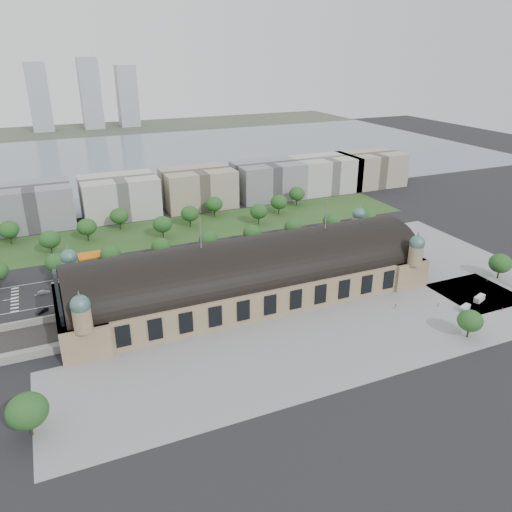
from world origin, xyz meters
name	(u,v)px	position (x,y,z in m)	size (l,w,h in m)	color
ground	(249,297)	(0.00, 0.00, 0.00)	(900.00, 900.00, 0.00)	black
station	(249,275)	(0.00, 0.00, 10.28)	(150.00, 48.40, 44.30)	#9A8060
plaza_south	(324,345)	(10.00, -44.00, 0.00)	(190.00, 48.00, 0.12)	gray
plaza_east	(441,259)	(103.00, 0.00, 0.00)	(56.00, 100.00, 0.12)	gray
road_slab	(179,271)	(-20.00, 38.00, 0.00)	(260.00, 26.00, 0.10)	black
grass_belt	(161,232)	(-15.00, 93.00, 0.00)	(300.00, 45.00, 0.10)	#2A5020
petrol_station	(95,255)	(-53.91, 65.28, 2.95)	(14.00, 13.00, 5.05)	orange
lake	(124,160)	(0.00, 298.00, 0.00)	(700.00, 320.00, 0.08)	slate
far_shore	(96,129)	(0.00, 498.00, 0.00)	(700.00, 120.00, 0.14)	#44513D
far_tower_left	(39,97)	(-60.00, 508.00, 40.00)	(24.00, 24.00, 80.00)	#9EA8B2
far_tower_mid	(90,93)	(0.00, 508.00, 42.50)	(24.00, 24.00, 85.00)	#9EA8B2
far_tower_right	(127,96)	(45.00, 508.00, 37.50)	(24.00, 24.00, 75.00)	#9EA8B2
office_2	(31,206)	(-80.00, 133.00, 12.00)	(45.00, 32.00, 24.00)	gray
office_3	(120,197)	(-30.00, 133.00, 12.00)	(45.00, 32.00, 24.00)	#B5B2AC
office_4	(198,188)	(20.00, 133.00, 12.00)	(45.00, 32.00, 24.00)	tan
office_5	(268,180)	(70.00, 133.00, 12.00)	(45.00, 32.00, 24.00)	gray
office_6	(324,174)	(115.00, 133.00, 12.00)	(45.00, 32.00, 24.00)	#B5B2AC
office_7	(371,169)	(155.00, 133.00, 12.00)	(45.00, 32.00, 24.00)	tan
tree_row_2	(56,262)	(-72.00, 53.00, 7.43)	(9.60, 9.60, 11.52)	#2D2116
tree_row_3	(111,254)	(-48.00, 53.00, 7.43)	(9.60, 9.60, 11.52)	#2D2116
tree_row_4	(161,246)	(-24.00, 53.00, 7.43)	(9.60, 9.60, 11.52)	#2D2116
tree_row_5	(208,239)	(0.00, 53.00, 7.43)	(9.60, 9.60, 11.52)	#2D2116
tree_row_6	(252,233)	(24.00, 53.00, 7.43)	(9.60, 9.60, 11.52)	#2D2116
tree_row_7	(293,226)	(48.00, 53.00, 7.43)	(9.60, 9.60, 11.52)	#2D2116
tree_row_8	(331,221)	(72.00, 53.00, 7.43)	(9.60, 9.60, 11.52)	#2D2116
tree_row_9	(367,215)	(96.00, 53.00, 7.43)	(9.60, 9.60, 11.52)	#2D2116
tree_belt_2	(9,230)	(-92.00, 107.00, 8.05)	(10.40, 10.40, 12.48)	#2D2116
tree_belt_3	(50,239)	(-73.00, 83.00, 8.05)	(10.40, 10.40, 12.48)	#2D2116
tree_belt_4	(87,227)	(-54.00, 95.00, 8.05)	(10.40, 10.40, 12.48)	#2D2116
tree_belt_5	(119,216)	(-35.00, 107.00, 8.05)	(10.40, 10.40, 12.48)	#2D2116
tree_belt_6	(162,224)	(-16.00, 83.00, 8.05)	(10.40, 10.40, 12.48)	#2D2116
tree_belt_7	(190,214)	(3.00, 95.00, 8.05)	(10.40, 10.40, 12.48)	#2D2116
tree_belt_8	(214,204)	(22.00, 107.00, 8.05)	(10.40, 10.40, 12.48)	#2D2116
tree_belt_9	(259,211)	(41.00, 83.00, 8.05)	(10.40, 10.40, 12.48)	#2D2116
tree_belt_10	(279,202)	(60.00, 95.00, 8.05)	(10.40, 10.40, 12.48)	#2D2116
tree_belt_11	(297,194)	(79.00, 107.00, 8.05)	(10.40, 10.40, 12.48)	#2D2116
tree_plaza_ne	(500,263)	(110.00, -28.00, 7.43)	(10.00, 10.00, 11.69)	#2D2116
tree_plaza_sw	(27,411)	(-85.00, -50.00, 8.05)	(11.00, 11.00, 12.73)	#2D2116
tree_plaza_s	(470,321)	(60.00, -60.00, 6.80)	(9.00, 9.00, 10.64)	#2D2116
traffic_car_1	(44,292)	(-78.62, 37.96, 0.80)	(1.70, 4.87, 1.60)	#919498
traffic_car_2	(133,284)	(-42.56, 31.20, 0.74)	(2.44, 5.29, 1.47)	black
traffic_car_3	(151,268)	(-31.73, 43.93, 0.82)	(2.31, 5.68, 1.65)	maroon
traffic_car_5	(305,243)	(50.67, 44.12, 0.67)	(1.42, 4.08, 1.34)	#4E5255
traffic_car_6	(352,242)	(74.17, 34.81, 0.80)	(2.67, 5.79, 1.61)	silver
parked_car_0	(42,311)	(-80.00, 21.00, 0.83)	(1.75, 5.01, 1.65)	black
parked_car_1	(82,299)	(-64.59, 25.00, 0.69)	(2.30, 4.99, 1.39)	maroon
parked_car_2	(106,295)	(-54.87, 25.00, 0.82)	(2.30, 5.67, 1.65)	#1F1948
parked_car_3	(123,292)	(-47.91, 25.00, 0.76)	(1.80, 4.48, 1.53)	#515457
parked_car_4	(118,297)	(-50.48, 21.00, 0.65)	(1.38, 3.96, 1.31)	silver
parked_car_5	(180,285)	(-24.04, 21.54, 0.77)	(2.54, 5.51, 1.53)	#93959B
parked_car_6	(178,282)	(-23.95, 25.00, 0.79)	(2.21, 5.43, 1.58)	black
bus_west	(197,271)	(-13.07, 31.22, 1.53)	(2.58, 11.02, 3.07)	red
bus_mid	(274,261)	(24.49, 27.00, 1.78)	(3.00, 12.81, 3.57)	silver
bus_east	(289,254)	(34.96, 32.00, 1.60)	(2.68, 11.46, 3.19)	beige
van_east	(479,299)	(85.03, -41.22, 1.19)	(6.21, 4.16, 2.50)	silver
van_south	(464,308)	(73.54, -44.84, 1.11)	(5.77, 3.78, 2.32)	silver
pedestrian_0	(396,306)	(49.89, -32.28, 0.95)	(0.93, 0.53, 1.90)	gray
pedestrian_1	(438,305)	(66.45, -38.08, 0.80)	(0.58, 0.38, 1.60)	gray
pedestrian_2	(486,280)	(102.63, -28.58, 0.78)	(0.75, 0.43, 1.55)	gray
pedestrian_3	(502,309)	(87.22, -50.87, 0.95)	(1.12, 0.53, 1.90)	gray
pedestrian_4	(467,321)	(67.37, -52.19, 0.83)	(1.07, 0.46, 1.66)	gray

